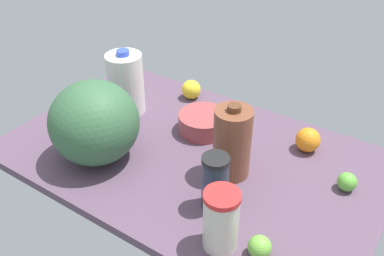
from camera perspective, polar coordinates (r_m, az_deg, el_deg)
The scene contains 11 objects.
countertop at distance 140.17cm, azimuth 0.00°, elevation -3.88°, with size 120.00×76.00×3.00cm, color #574156.
mixing_bowl at distance 148.08cm, azimuth 1.52°, elevation 0.73°, with size 17.31×17.31×6.58cm, color #9A4242.
watermelon at distance 133.70cm, azimuth -12.88°, elevation 0.71°, with size 27.66×27.66×26.16cm, color #35623E.
shaker_bottle at distance 115.87cm, azimuth 3.07°, elevation -7.22°, with size 7.55×7.55×16.86cm.
chocolate_milk_jug at distance 125.51cm, azimuth 5.37°, elevation -1.96°, with size 11.23×11.23×24.06cm.
tumbler_cup at distance 105.88cm, azimuth 3.87°, elevation -12.16°, with size 9.08×9.08×17.11cm.
milk_jug at distance 157.06cm, azimuth -8.81°, elevation 5.88°, with size 12.99×12.99×24.36cm.
lemon_near_front at distance 167.11cm, azimuth -0.11°, elevation 5.16°, with size 7.46×7.46×7.46cm, color yellow.
lime_far_back at distance 108.84cm, azimuth 9.00°, elevation -15.40°, with size 5.88×5.88×5.88cm, color #6BB53E.
lime_loose at distance 132.16cm, azimuth 19.95°, elevation -6.76°, with size 5.60×5.60×5.60cm, color #5DAF39.
orange_beside_bowl at distance 143.41cm, azimuth 15.19°, elevation -1.54°, with size 8.01×8.01×8.01cm, color orange.
Camera 1 is at (61.29, -91.40, 88.32)cm, focal length 40.00 mm.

